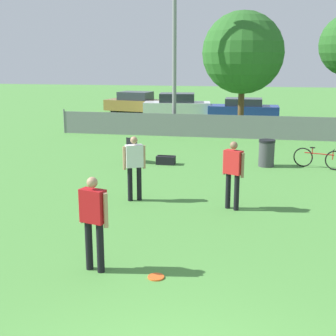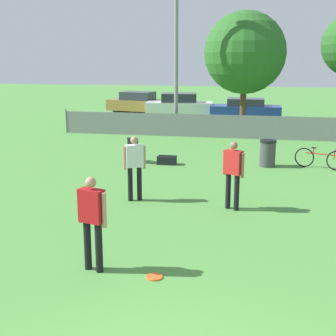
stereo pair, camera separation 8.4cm
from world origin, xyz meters
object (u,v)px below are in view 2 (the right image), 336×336
(frisbee_disc, at_px, (154,277))
(folding_chair_sideline, at_px, (135,149))
(trash_bin, at_px, (268,153))
(parked_car_tan, at_px, (138,103))
(player_defender_red, at_px, (92,217))
(tree_near_pole, at_px, (245,53))
(light_pole, at_px, (176,30))
(parked_car_blue, at_px, (246,109))
(player_receiver_white, at_px, (134,163))
(gear_bag_sideline, at_px, (167,160))
(parked_car_white, at_px, (179,106))
(player_thrower_red, at_px, (233,170))
(bicycle_sideline, at_px, (320,159))

(frisbee_disc, distance_m, folding_chair_sideline, 9.26)
(trash_bin, bearing_deg, parked_car_tan, 120.20)
(player_defender_red, height_order, parked_car_tan, player_defender_red)
(tree_near_pole, height_order, trash_bin, tree_near_pole)
(light_pole, height_order, parked_car_blue, light_pole)
(frisbee_disc, bearing_deg, light_pole, 99.26)
(tree_near_pole, bearing_deg, player_defender_red, -95.74)
(folding_chair_sideline, height_order, trash_bin, trash_bin)
(player_receiver_white, xyz_separation_m, gear_bag_sideline, (-0.05, 4.45, -0.86))
(tree_near_pole, bearing_deg, parked_car_blue, 90.36)
(parked_car_white, distance_m, parked_car_blue, 4.24)
(light_pole, xyz_separation_m, parked_car_white, (-1.09, 6.97, -4.30))
(tree_near_pole, relative_size, frisbee_disc, 20.96)
(player_defender_red, distance_m, folding_chair_sideline, 8.91)
(player_receiver_white, distance_m, parked_car_blue, 18.22)
(player_receiver_white, relative_size, player_thrower_red, 1.00)
(frisbee_disc, xyz_separation_m, parked_car_white, (-3.63, 22.53, 0.72))
(parked_car_white, bearing_deg, trash_bin, -74.83)
(player_thrower_red, relative_size, parked_car_tan, 0.40)
(player_thrower_red, xyz_separation_m, frisbee_disc, (-1.05, -4.07, -1.00))
(tree_near_pole, xyz_separation_m, parked_car_tan, (-7.51, 6.51, -3.29))
(frisbee_disc, height_order, parked_car_white, parked_car_white)
(parked_car_tan, relative_size, parked_car_white, 0.98)
(player_receiver_white, distance_m, gear_bag_sideline, 4.53)
(light_pole, relative_size, tree_near_pole, 1.40)
(folding_chair_sideline, xyz_separation_m, parked_car_white, (-0.84, 13.71, 0.22))
(gear_bag_sideline, bearing_deg, player_defender_red, -86.94)
(bicycle_sideline, bearing_deg, tree_near_pole, 128.21)
(bicycle_sideline, distance_m, parked_car_tan, 18.44)
(light_pole, distance_m, trash_bin, 9.05)
(player_thrower_red, relative_size, trash_bin, 1.84)
(light_pole, height_order, parked_car_tan, light_pole)
(player_thrower_red, bearing_deg, bicycle_sideline, 90.33)
(frisbee_disc, bearing_deg, player_defender_red, 176.32)
(parked_car_blue, bearing_deg, gear_bag_sideline, -100.32)
(tree_near_pole, xyz_separation_m, parked_car_blue, (-0.03, 4.66, -3.34))
(trash_bin, bearing_deg, gear_bag_sideline, -173.93)
(player_thrower_red, bearing_deg, light_pole, 135.30)
(frisbee_disc, relative_size, parked_car_white, 0.07)
(tree_near_pole, bearing_deg, frisbee_disc, -92.08)
(bicycle_sideline, bearing_deg, frisbee_disc, -93.45)
(tree_near_pole, height_order, parked_car_tan, tree_near_pole)
(light_pole, xyz_separation_m, player_thrower_red, (3.59, -11.48, -4.01))
(frisbee_disc, relative_size, bicycle_sideline, 0.17)
(trash_bin, bearing_deg, frisbee_disc, -101.95)
(gear_bag_sideline, relative_size, parked_car_white, 0.15)
(parked_car_white, relative_size, parked_car_blue, 1.02)
(light_pole, bearing_deg, parked_car_blue, 65.29)
(player_receiver_white, height_order, gear_bag_sideline, player_receiver_white)
(folding_chair_sideline, xyz_separation_m, parked_car_blue, (3.40, 13.59, 0.13))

